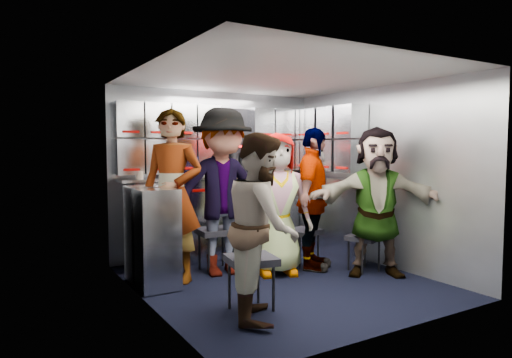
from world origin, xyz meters
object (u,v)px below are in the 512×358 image
jump_seat_center (268,234)px  jump_seat_near_right (364,239)px  attendant_arc_e (377,201)px  attendant_arc_b (223,192)px  jump_seat_near_left (251,262)px  jump_seat_mid_right (303,234)px  attendant_arc_c (277,204)px  attendant_standing (172,195)px  attendant_arc_a (262,226)px  jump_seat_mid_left (216,233)px  attendant_arc_d (313,199)px

jump_seat_center → jump_seat_near_right: size_ratio=1.17×
attendant_arc_e → attendant_arc_b: bearing=-176.9°
jump_seat_center → attendant_arc_e: attendant_arc_e is taller
jump_seat_near_right → jump_seat_center: bearing=146.5°
jump_seat_near_left → jump_seat_mid_right: jump_seat_near_left is taller
attendant_arc_e → attendant_arc_c: bearing=-178.3°
jump_seat_near_right → attendant_standing: size_ratio=0.24×
attendant_arc_a → attendant_arc_b: attendant_arc_b is taller
jump_seat_mid_left → attendant_arc_d: (0.97, -0.52, 0.39)m
jump_seat_mid_left → attendant_arc_e: attendant_arc_e is taller
jump_seat_mid_left → attendant_standing: attendant_standing is taller
jump_seat_near_right → attendant_arc_a: attendant_arc_a is taller
attendant_standing → attendant_arc_b: size_ratio=0.99×
attendant_arc_d → attendant_arc_c: bearing=132.0°
jump_seat_mid_right → jump_seat_near_right: (0.44, -0.55, -0.02)m
jump_seat_mid_left → jump_seat_near_right: size_ratio=1.09×
attendant_arc_d → attendant_arc_a: bearing=175.2°
attendant_arc_b → attendant_arc_c: (0.51, -0.29, -0.13)m
jump_seat_center → jump_seat_near_right: 1.08m
jump_seat_center → attendant_arc_b: size_ratio=0.28×
jump_seat_center → attendant_arc_d: bearing=-26.4°
jump_seat_near_right → attendant_arc_b: (-1.41, 0.70, 0.55)m
jump_seat_mid_left → attendant_arc_e: size_ratio=0.29×
jump_seat_near_right → attendant_standing: bearing=159.4°
jump_seat_near_right → attendant_arc_c: attendant_arc_c is taller
jump_seat_mid_left → attendant_standing: 0.75m
attendant_arc_d → attendant_arc_b: bearing=118.8°
jump_seat_mid_left → attendant_arc_a: attendant_arc_a is taller
jump_seat_mid_right → attendant_standing: bearing=172.8°
jump_seat_near_left → attendant_arc_b: 1.26m
attendant_standing → attendant_arc_c: attendant_standing is taller
attendant_standing → attendant_arc_e: size_ratio=1.11×
jump_seat_mid_left → attendant_arc_e: bearing=-37.1°
jump_seat_center → jump_seat_near_right: bearing=-33.5°
jump_seat_mid_left → attendant_arc_b: 0.52m
jump_seat_near_left → jump_seat_mid_left: (0.30, 1.30, 0.01)m
jump_seat_near_left → attendant_arc_d: (1.27, 0.78, 0.39)m
jump_seat_center → jump_seat_near_right: jump_seat_center is taller
attendant_arc_b → jump_seat_mid_left: bearing=96.2°
jump_seat_near_left → jump_seat_center: 1.30m
jump_seat_near_right → attendant_arc_b: 1.67m
attendant_arc_a → attendant_arc_b: (0.30, 1.30, 0.15)m
jump_seat_mid_left → jump_seat_center: jump_seat_mid_left is taller
attendant_arc_a → attendant_arc_b: 1.35m
jump_seat_mid_right → attendant_arc_a: 1.75m
jump_seat_center → attendant_arc_b: attendant_arc_b is taller
jump_seat_mid_right → attendant_arc_b: bearing=170.8°
attendant_arc_d → attendant_arc_e: attendant_arc_e is taller
attendant_arc_b → attendant_arc_e: bearing=-25.9°
jump_seat_near_right → attendant_arc_d: attendant_arc_d is taller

